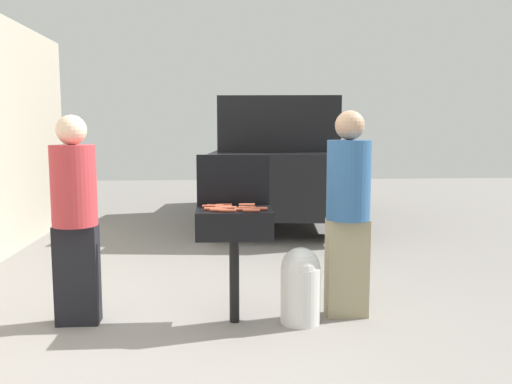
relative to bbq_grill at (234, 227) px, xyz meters
The scene contains 20 objects.
ground_plane 0.82m from the bbq_grill, 120.77° to the right, with size 24.00×24.00×0.00m, color gray.
bbq_grill is the anchor object (origin of this frame).
grill_lid_open 0.42m from the bbq_grill, 90.00° to the left, with size 0.60×0.05×0.42m, color black.
hot_dog_0 0.22m from the bbq_grill, 121.42° to the left, with size 0.03×0.03×0.13m, color #AD4228.
hot_dog_1 0.24m from the bbq_grill, 159.48° to the right, with size 0.03×0.03×0.13m, color #C6593D.
hot_dog_2 0.23m from the bbq_grill, 48.62° to the left, with size 0.03×0.03×0.13m, color #C6593D.
hot_dog_3 0.24m from the bbq_grill, 147.06° to the left, with size 0.03×0.03×0.13m, color #C6593D.
hot_dog_4 0.19m from the bbq_grill, 11.42° to the right, with size 0.03×0.03×0.13m, color #B74C33.
hot_dog_5 0.25m from the bbq_grill, 160.51° to the left, with size 0.03×0.03×0.13m, color #B74C33.
hot_dog_6 0.26m from the bbq_grill, 51.30° to the right, with size 0.03×0.03×0.13m, color #C6593D.
hot_dog_7 0.17m from the bbq_grill, 149.19° to the right, with size 0.03×0.03×0.13m, color #C6593D.
hot_dog_8 0.18m from the bbq_grill, 165.52° to the left, with size 0.03×0.03×0.13m, color #C6593D.
hot_dog_9 0.24m from the bbq_grill, 133.88° to the right, with size 0.03×0.03×0.13m, color #C6593D.
hot_dog_10 0.23m from the bbq_grill, 108.33° to the right, with size 0.03×0.03×0.13m, color #B74C33.
hot_dog_11 0.26m from the bbq_grill, 22.83° to the right, with size 0.03×0.03×0.13m, color #B74C33.
hot_dog_12 0.20m from the bbq_grill, 58.25° to the right, with size 0.03×0.03×0.13m, color #C6593D.
propane_tank 0.70m from the bbq_grill, ahead, with size 0.32×0.32×0.62m.
person_left 1.26m from the bbq_grill, behind, with size 0.35×0.35×1.67m.
person_right 0.95m from the bbq_grill, ahead, with size 0.36×0.36×1.71m.
parked_minivan 4.88m from the bbq_grill, 79.57° to the left, with size 2.39×4.57×2.02m.
Camera 1 is at (0.01, -3.95, 1.57)m, focal length 37.23 mm.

